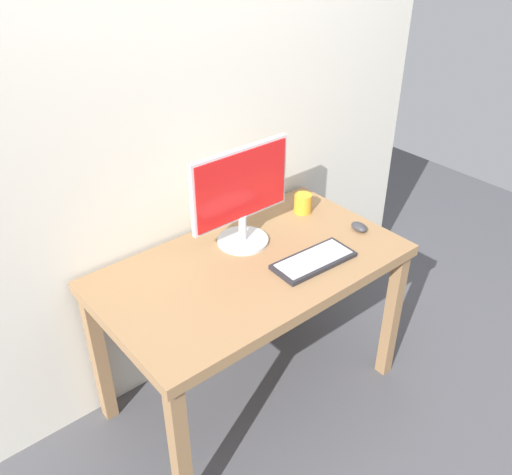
{
  "coord_description": "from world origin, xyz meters",
  "views": [
    {
      "loc": [
        -1.22,
        -1.49,
        2.14
      ],
      "look_at": [
        0.02,
        0.0,
        0.9
      ],
      "focal_mm": 38.92,
      "sensor_mm": 36.0,
      "label": 1
    }
  ],
  "objects": [
    {
      "name": "mouse",
      "position": [
        0.55,
        -0.11,
        0.8
      ],
      "size": [
        0.06,
        0.09,
        0.04
      ],
      "primitive_type": "ellipsoid",
      "rotation": [
        0.0,
        0.0,
        -0.08
      ],
      "color": "#333338",
      "rests_on": "desk"
    },
    {
      "name": "wall_back",
      "position": [
        0.0,
        0.41,
        1.5
      ],
      "size": [
        2.88,
        0.04,
        3.0
      ],
      "primitive_type": "cube",
      "color": "silver",
      "rests_on": "ground_plane"
    },
    {
      "name": "desk",
      "position": [
        0.0,
        0.0,
        0.69
      ],
      "size": [
        1.32,
        0.75,
        0.78
      ],
      "color": "#936D47",
      "rests_on": "ground_plane"
    },
    {
      "name": "keyboard_primary",
      "position": [
        0.2,
        -0.16,
        0.79
      ],
      "size": [
        0.37,
        0.18,
        0.02
      ],
      "color": "#232328",
      "rests_on": "desk"
    },
    {
      "name": "monitor",
      "position": [
        0.07,
        0.16,
        1.02
      ],
      "size": [
        0.5,
        0.23,
        0.45
      ],
      "color": "silver",
      "rests_on": "desk"
    },
    {
      "name": "ground_plane",
      "position": [
        0.0,
        0.0,
        0.0
      ],
      "size": [
        6.0,
        6.0,
        0.0
      ],
      "primitive_type": "plane",
      "color": "#4C4C51"
    },
    {
      "name": "coffee_mug",
      "position": [
        0.47,
        0.18,
        0.83
      ],
      "size": [
        0.09,
        0.09,
        0.09
      ],
      "primitive_type": "cylinder",
      "color": "orange",
      "rests_on": "desk"
    }
  ]
}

